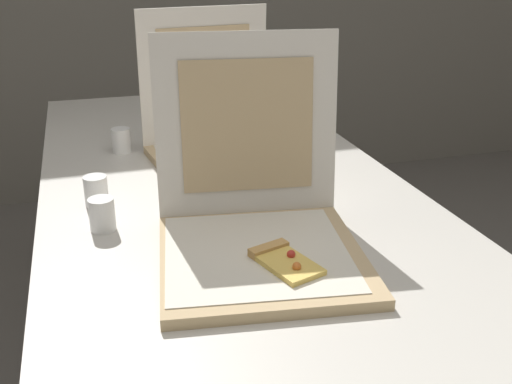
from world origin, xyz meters
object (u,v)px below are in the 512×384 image
Objects in this scene: table at (230,208)px; pizza_box_middle at (223,141)px; cup_white_near_center at (102,214)px; cup_white_far at (121,140)px; pizza_box_front at (259,226)px; cup_white_mid at (96,191)px.

pizza_box_middle is at bearing 80.01° from table.
pizza_box_middle is 0.50m from cup_white_near_center.
cup_white_far reaches higher than table.
pizza_box_front is at bearing -103.95° from pizza_box_middle.
table is 4.99× the size of pizza_box_middle.
cup_white_mid is (-0.09, -0.38, 0.00)m from cup_white_far.
pizza_box_front is 6.55× the size of cup_white_mid.
pizza_box_middle reaches higher than cup_white_near_center.
pizza_box_front is 0.44m from cup_white_mid.
cup_white_near_center is 0.52m from cup_white_far.
pizza_box_front is 6.55× the size of cup_white_far.
cup_white_mid is at bearing -155.78° from pizza_box_middle.
pizza_box_middle is (0.04, 0.23, 0.10)m from table.
cup_white_near_center is at bearing -87.49° from cup_white_mid.
table is 0.35m from cup_white_near_center.
cup_white_near_center is at bearing -156.91° from table.
table is 4.61× the size of pizza_box_front.
table is 30.21× the size of cup_white_far.
cup_white_mid is (-0.36, -0.22, -0.02)m from pizza_box_middle.
pizza_box_middle reaches higher than cup_white_mid.
cup_white_near_center is at bearing -141.98° from pizza_box_middle.
cup_white_near_center is (-0.29, 0.19, -0.02)m from pizza_box_front.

